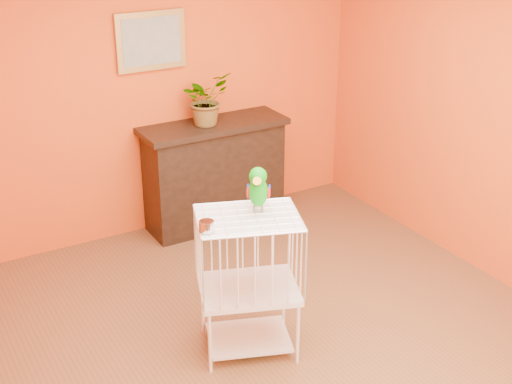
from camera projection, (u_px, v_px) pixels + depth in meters
ground at (287, 349)px, 4.98m from camera, size 4.50×4.50×0.00m
room_shell at (291, 134)px, 4.34m from camera, size 4.50×4.50×4.50m
console_cabinet at (215, 174)px, 6.59m from camera, size 1.35×0.48×1.00m
potted_plant at (204, 104)px, 6.31m from camera, size 0.55×0.58×0.36m
framed_picture at (151, 41)px, 6.03m from camera, size 0.62×0.04×0.50m
birdcage at (248, 282)px, 4.79m from camera, size 0.79×0.70×1.01m
feed_cup at (207, 226)px, 4.38m from camera, size 0.10×0.10×0.07m
parrot at (258, 189)px, 4.59m from camera, size 0.22×0.28×0.33m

